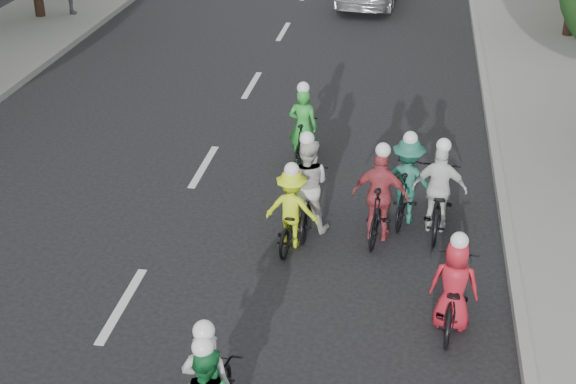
% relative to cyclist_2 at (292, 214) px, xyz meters
% --- Properties ---
extents(ground, '(120.00, 120.00, 0.00)m').
position_rel_cyclist_2_xyz_m(ground, '(-2.31, -2.26, -0.58)').
color(ground, black).
rests_on(ground, ground).
extents(curb_left, '(0.18, 80.00, 0.18)m').
position_rel_cyclist_2_xyz_m(curb_left, '(-8.36, 7.74, -0.49)').
color(curb_left, '#999993').
rests_on(curb_left, ground).
extents(sidewalk_right, '(4.00, 80.00, 0.15)m').
position_rel_cyclist_2_xyz_m(sidewalk_right, '(5.69, 7.74, -0.50)').
color(sidewalk_right, gray).
rests_on(sidewalk_right, ground).
extents(curb_right, '(0.18, 80.00, 0.18)m').
position_rel_cyclist_2_xyz_m(curb_right, '(3.74, 7.74, -0.49)').
color(curb_right, '#999993').
rests_on(curb_right, ground).
extents(cyclist_2, '(0.98, 1.72, 1.59)m').
position_rel_cyclist_2_xyz_m(cyclist_2, '(0.00, 0.00, 0.00)').
color(cyclist_2, black).
rests_on(cyclist_2, ground).
extents(cyclist_3, '(1.03, 1.84, 1.84)m').
position_rel_cyclist_2_xyz_m(cyclist_3, '(1.48, 0.48, 0.10)').
color(cyclist_3, black).
rests_on(cyclist_3, ground).
extents(cyclist_4, '(0.83, 1.86, 1.62)m').
position_rel_cyclist_2_xyz_m(cyclist_4, '(2.70, -1.90, -0.01)').
color(cyclist_4, black).
rests_on(cyclist_4, ground).
extents(cyclist_5, '(0.64, 1.60, 1.81)m').
position_rel_cyclist_2_xyz_m(cyclist_5, '(-0.29, 3.30, 0.05)').
color(cyclist_5, black).
rests_on(cyclist_5, ground).
extents(cyclist_6, '(0.87, 1.87, 1.90)m').
position_rel_cyclist_2_xyz_m(cyclist_6, '(0.17, 0.61, 0.10)').
color(cyclist_6, black).
rests_on(cyclist_6, ground).
extents(cyclist_7, '(1.13, 1.82, 1.78)m').
position_rel_cyclist_2_xyz_m(cyclist_7, '(1.92, 1.19, 0.11)').
color(cyclist_7, black).
rests_on(cyclist_7, ground).
extents(cyclist_8, '(0.99, 1.99, 1.80)m').
position_rel_cyclist_2_xyz_m(cyclist_8, '(2.49, 0.96, 0.04)').
color(cyclist_8, black).
rests_on(cyclist_8, ground).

